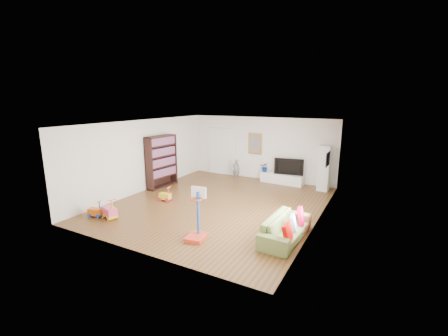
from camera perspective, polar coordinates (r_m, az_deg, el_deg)
The scene contains 25 objects.
floor at distance 10.17m, azimuth -1.08°, elevation -6.77°, with size 6.50×7.50×0.00m, color brown.
ceiling at distance 9.60m, azimuth -1.15°, elevation 8.58°, with size 6.50×7.50×0.00m, color white.
wall_back at distance 13.14m, azimuth 6.99°, elevation 3.72°, with size 6.50×0.00×2.70m, color silver.
wall_front at distance 6.90m, azimuth -16.72°, elevation -5.15°, with size 6.50×0.00×2.70m, color silver.
wall_left at distance 11.72m, azimuth -15.09°, elevation 2.26°, with size 0.00×7.50×2.70m, color white.
wall_right at distance 8.71m, azimuth 17.84°, elevation -1.51°, with size 0.00×7.50×2.70m, color silver.
navy_accent at distance 9.97m, azimuth 19.49°, elevation 3.07°, with size 0.01×3.20×1.70m, color black.
olive_wainscot at distance 10.27m, azimuth 18.93°, elevation -4.36°, with size 0.01×3.20×1.00m, color brown.
doorway at distance 13.95m, azimuth -0.38°, elevation 3.10°, with size 1.45×0.06×2.10m, color white.
painting_back at distance 13.16m, azimuth 5.94°, elevation 4.65°, with size 0.62×0.06×0.92m, color gold.
artwork_right at distance 10.22m, azimuth 19.19°, elevation 1.62°, with size 0.04×0.56×0.46m, color #7F3F8C.
media_console at distance 12.71m, azimuth 10.96°, elevation -1.99°, with size 1.79×0.45×0.42m, color white.
tall_cabinet at distance 11.99m, azimuth 18.55°, elevation -0.05°, with size 0.41×0.41×1.75m, color white.
bookshelf at distance 12.09m, azimuth -11.80°, elevation 1.20°, with size 0.37×1.41×2.06m, color black.
sofa at distance 7.80m, azimuth 11.70°, elevation -11.09°, with size 1.97×0.77×0.58m, color olive.
basketball_hoop at distance 7.49m, azimuth -5.44°, elevation -8.78°, with size 0.46×0.55×1.33m, color red.
ride_on_yellow at distance 10.56m, azimuth -11.18°, elevation -4.84°, with size 0.38×0.23×0.50m, color yellow.
ride_on_orange at distance 9.77m, azimuth -23.37°, elevation -7.17°, with size 0.37×0.23×0.50m, color #D45D12.
ride_on_pink at distance 9.49m, azimuth -21.02°, elevation -7.16°, with size 0.47×0.29×0.62m, color #F14A70.
child at distance 13.08m, azimuth 2.32°, elevation -0.27°, with size 0.33×0.21×0.89m, color slate.
tv at distance 12.57m, azimuth 12.30°, elevation 0.35°, with size 1.18×0.16×0.68m, color black.
vase_plant at distance 12.84m, azimuth 7.83°, elevation 0.20°, with size 0.38×0.33×0.42m, color navy.
pillow_left at distance 7.16m, azimuth 12.02°, elevation -11.88°, with size 0.10×0.38×0.38m, color #BC0A01.
pillow_center at distance 7.72m, azimuth 13.08°, elevation -10.08°, with size 0.09×0.36×0.36m, color white.
pillow_right at distance 8.17m, azimuth 14.42°, elevation -8.82°, with size 0.11×0.41×0.41m, color #A80229.
Camera 1 is at (4.73, -8.33, 3.42)m, focal length 24.00 mm.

